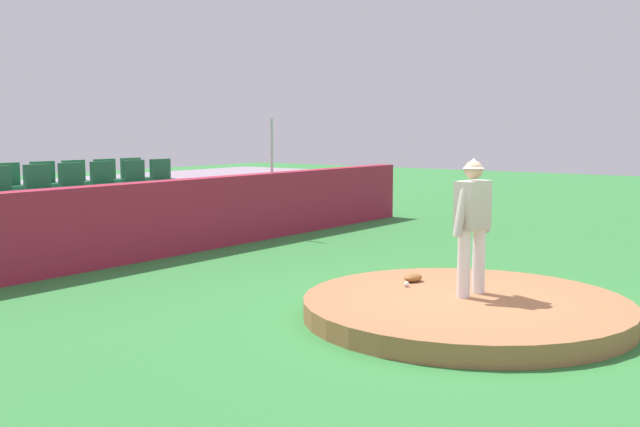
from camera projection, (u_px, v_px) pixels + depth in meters
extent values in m
plane|color=#327D38|center=(465.00, 318.00, 9.18)|extent=(60.00, 60.00, 0.00)
cylinder|color=#A36942|center=(465.00, 308.00, 9.16)|extent=(4.02, 4.02, 0.24)
cylinder|color=white|center=(464.00, 264.00, 9.17)|extent=(0.16, 0.16, 0.84)
cylinder|color=white|center=(479.00, 261.00, 9.41)|extent=(0.16, 0.16, 0.84)
cube|color=#B7B2A8|center=(473.00, 205.00, 9.20)|extent=(0.50, 0.31, 0.61)
cylinder|color=#B7B2A8|center=(461.00, 209.00, 9.03)|extent=(0.28, 0.14, 0.68)
cylinder|color=#B7B2A8|center=(484.00, 206.00, 9.38)|extent=(0.25, 0.14, 0.68)
sphere|color=tan|center=(474.00, 170.00, 9.15)|extent=(0.23, 0.23, 0.23)
cone|color=#B7B2A8|center=(474.00, 163.00, 9.14)|extent=(0.30, 0.30, 0.13)
sphere|color=white|center=(406.00, 284.00, 9.81)|extent=(0.07, 0.07, 0.07)
ellipsoid|color=brown|center=(413.00, 278.00, 10.14)|extent=(0.33, 0.24, 0.11)
cube|color=#A2243B|center=(129.00, 223.00, 12.94)|extent=(16.99, 0.40, 1.38)
cylinder|color=silver|center=(272.00, 146.00, 15.85)|extent=(0.06, 0.06, 1.17)
cube|color=gray|center=(48.00, 217.00, 14.41)|extent=(15.50, 3.86, 1.22)
cube|color=#1F663C|center=(3.00, 194.00, 12.05)|extent=(0.48, 0.44, 0.10)
cube|color=#1F663C|center=(44.00, 191.00, 12.62)|extent=(0.48, 0.44, 0.10)
cube|color=#1F663C|center=(37.00, 176.00, 12.70)|extent=(0.48, 0.08, 0.40)
cube|color=#1F663C|center=(78.00, 188.00, 13.17)|extent=(0.48, 0.44, 0.10)
cube|color=#1F663C|center=(71.00, 174.00, 13.25)|extent=(0.48, 0.08, 0.40)
cube|color=#1F663C|center=(109.00, 186.00, 13.73)|extent=(0.48, 0.44, 0.10)
cube|color=#1F663C|center=(102.00, 172.00, 13.81)|extent=(0.48, 0.08, 0.40)
cube|color=#1F663C|center=(140.00, 184.00, 14.26)|extent=(0.48, 0.44, 0.10)
cube|color=#1F663C|center=(134.00, 170.00, 14.34)|extent=(0.48, 0.08, 0.40)
cube|color=#1F663C|center=(167.00, 182.00, 14.81)|extent=(0.48, 0.44, 0.10)
cube|color=#1F663C|center=(160.00, 169.00, 14.89)|extent=(0.48, 0.08, 0.40)
cube|color=#1F663C|center=(13.00, 188.00, 13.15)|extent=(0.48, 0.44, 0.10)
cube|color=#1F663C|center=(7.00, 174.00, 13.23)|extent=(0.48, 0.08, 0.40)
cube|color=#1F663C|center=(49.00, 186.00, 13.73)|extent=(0.48, 0.44, 0.10)
cube|color=#1F663C|center=(43.00, 172.00, 13.81)|extent=(0.48, 0.08, 0.40)
cube|color=#1F663C|center=(80.00, 184.00, 14.26)|extent=(0.48, 0.44, 0.10)
cube|color=#1F663C|center=(74.00, 170.00, 14.34)|extent=(0.48, 0.08, 0.40)
cube|color=#1F663C|center=(111.00, 182.00, 14.80)|extent=(0.48, 0.44, 0.10)
cube|color=#1F663C|center=(105.00, 169.00, 14.88)|extent=(0.48, 0.08, 0.40)
cube|color=#1F663C|center=(137.00, 180.00, 15.36)|extent=(0.48, 0.44, 0.10)
cube|color=#1F663C|center=(131.00, 167.00, 15.44)|extent=(0.48, 0.08, 0.40)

